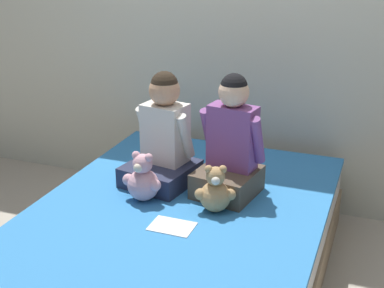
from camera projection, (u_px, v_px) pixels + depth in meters
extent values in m
plane|color=#B2A899|center=(178.00, 283.00, 2.87)|extent=(14.00, 14.00, 0.00)
cube|color=beige|center=(243.00, 19.00, 3.42)|extent=(8.00, 0.06, 2.50)
cube|color=#997F60|center=(177.00, 265.00, 2.83)|extent=(1.46, 2.01, 0.23)
cube|color=white|center=(177.00, 231.00, 2.76)|extent=(1.43, 1.97, 0.19)
cube|color=#337FC6|center=(177.00, 212.00, 2.72)|extent=(1.45, 1.99, 0.03)
cube|color=#282D47|center=(161.00, 173.00, 3.00)|extent=(0.41, 0.42, 0.11)
cube|color=silver|center=(165.00, 133.00, 2.96)|extent=(0.26, 0.21, 0.33)
sphere|color=tan|center=(164.00, 90.00, 2.87)|extent=(0.17, 0.17, 0.17)
sphere|color=#2D2319|center=(164.00, 85.00, 2.86)|extent=(0.15, 0.15, 0.15)
cylinder|color=silver|center=(146.00, 128.00, 3.02)|extent=(0.08, 0.15, 0.27)
cylinder|color=silver|center=(186.00, 136.00, 2.89)|extent=(0.08, 0.15, 0.27)
cube|color=brown|center=(227.00, 182.00, 2.86)|extent=(0.35, 0.37, 0.14)
cube|color=#7F4789|center=(232.00, 137.00, 2.82)|extent=(0.27, 0.16, 0.34)
sphere|color=beige|center=(234.00, 92.00, 2.73)|extent=(0.16, 0.16, 0.16)
sphere|color=black|center=(234.00, 87.00, 2.72)|extent=(0.14, 0.14, 0.14)
cylinder|color=#7F4789|center=(209.00, 131.00, 2.88)|extent=(0.08, 0.15, 0.28)
cylinder|color=#7F4789|center=(257.00, 140.00, 2.75)|extent=(0.08, 0.15, 0.28)
sphere|color=#DBA3B2|center=(143.00, 185.00, 2.79)|extent=(0.17, 0.17, 0.17)
sphere|color=#DBA3B2|center=(143.00, 164.00, 2.75)|extent=(0.10, 0.10, 0.10)
sphere|color=beige|center=(138.00, 168.00, 2.71)|extent=(0.05, 0.05, 0.05)
sphere|color=#DBA3B2|center=(136.00, 155.00, 2.75)|extent=(0.04, 0.04, 0.04)
sphere|color=#DBA3B2|center=(149.00, 158.00, 2.72)|extent=(0.04, 0.04, 0.04)
sphere|color=#DBA3B2|center=(128.00, 180.00, 2.80)|extent=(0.06, 0.06, 0.06)
sphere|color=#DBA3B2|center=(155.00, 185.00, 2.74)|extent=(0.06, 0.06, 0.06)
sphere|color=tan|center=(215.00, 196.00, 2.68)|extent=(0.16, 0.16, 0.16)
sphere|color=tan|center=(216.00, 176.00, 2.64)|extent=(0.10, 0.10, 0.10)
sphere|color=white|center=(216.00, 181.00, 2.60)|extent=(0.04, 0.04, 0.04)
sphere|color=tan|center=(209.00, 169.00, 2.63)|extent=(0.04, 0.04, 0.04)
sphere|color=tan|center=(223.00, 169.00, 2.63)|extent=(0.04, 0.04, 0.04)
sphere|color=tan|center=(200.00, 194.00, 2.66)|extent=(0.06, 0.06, 0.06)
sphere|color=tan|center=(230.00, 195.00, 2.66)|extent=(0.06, 0.06, 0.06)
cube|color=white|center=(172.00, 226.00, 2.55)|extent=(0.21, 0.15, 0.00)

